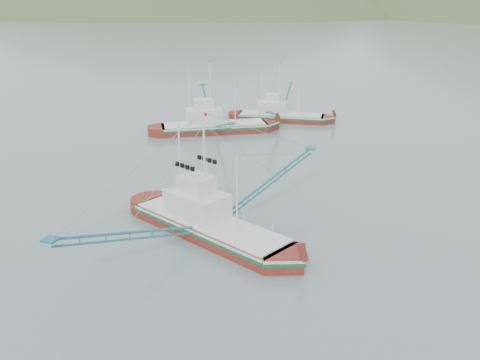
% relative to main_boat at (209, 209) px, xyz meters
% --- Properties ---
extents(ground, '(1200.00, 1200.00, 0.00)m').
position_rel_main_boat_xyz_m(ground, '(1.06, -1.46, -2.19)').
color(ground, slate).
rests_on(ground, ground).
extents(main_boat, '(14.79, 24.89, 10.63)m').
position_rel_main_boat_xyz_m(main_boat, '(0.00, 0.00, 0.00)').
color(main_boat, maroon).
rests_on(main_boat, ground).
extents(bg_boat_left, '(16.57, 23.87, 10.42)m').
position_rel_main_boat_xyz_m(bg_boat_left, '(-11.15, 30.02, -0.02)').
color(bg_boat_left, maroon).
rests_on(bg_boat_left, ground).
extents(bg_boat_far, '(12.72, 22.45, 9.12)m').
position_rel_main_boat_xyz_m(bg_boat_far, '(-4.34, 39.22, -0.85)').
color(bg_boat_far, maroon).
rests_on(bg_boat_far, ground).
extents(headland_left, '(448.00, 308.00, 210.00)m').
position_rel_main_boat_xyz_m(headland_left, '(-178.94, 358.54, -2.19)').
color(headland_left, '#465C2F').
rests_on(headland_left, ground).
extents(ridge_distant, '(960.00, 400.00, 240.00)m').
position_rel_main_boat_xyz_m(ridge_distant, '(31.06, 558.54, -2.19)').
color(ridge_distant, slate).
rests_on(ridge_distant, ground).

